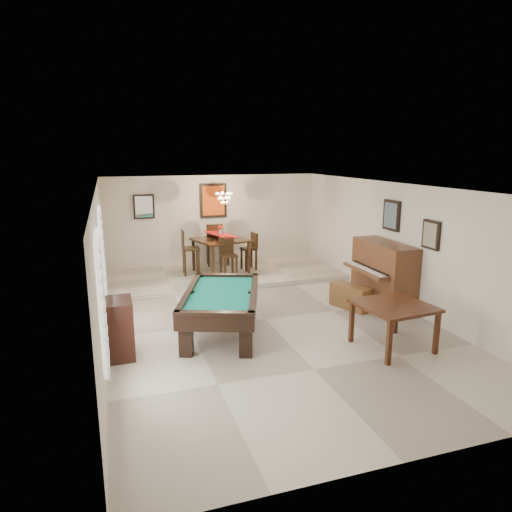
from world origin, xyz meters
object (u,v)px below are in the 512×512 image
dining_table (221,253)px  pool_table (222,313)px  upright_piano (377,275)px  dining_chair_north (214,244)px  dining_chair_west (191,252)px  flower_vase (220,230)px  dining_chair_south (229,259)px  piano_bench (351,297)px  chandelier (224,194)px  apothecary_chest (120,329)px  dining_chair_east (249,251)px  square_table (393,326)px

dining_table → pool_table: bearing=-103.5°
upright_piano → dining_chair_north: size_ratio=1.39×
dining_chair_north → dining_chair_west: dining_chair_north is taller
upright_piano → dining_table: size_ratio=1.35×
flower_vase → dining_chair_west: 0.96m
dining_chair_south → dining_chair_west: 1.09m
piano_bench → chandelier: 4.17m
apothecary_chest → dining_table: (2.69, 4.23, 0.15)m
pool_table → dining_chair_west: dining_chair_west is taller
flower_vase → dining_chair_east: 1.01m
apothecary_chest → chandelier: chandelier is taller
upright_piano → dining_chair_south: size_ratio=1.60×
pool_table → chandelier: bearing=94.4°
piano_bench → flower_vase: size_ratio=3.49×
dining_chair_north → chandelier: chandelier is taller
flower_vase → dining_chair_east: bearing=1.3°
dining_chair_south → dining_chair_west: (-0.81, 0.73, 0.07)m
dining_table → dining_chair_west: size_ratio=1.04×
apothecary_chest → dining_chair_north: 5.71m
dining_table → dining_chair_north: (0.00, 0.79, 0.09)m
dining_chair_east → dining_chair_west: bearing=-96.9°
pool_table → flower_vase: size_ratio=9.07×
square_table → dining_chair_west: (-2.45, 5.31, 0.32)m
piano_bench → dining_chair_west: dining_chair_west is taller
square_table → chandelier: chandelier is taller
piano_bench → dining_chair_north: dining_chair_north is taller
pool_table → square_table: bearing=-10.2°
upright_piano → flower_vase: 4.25m
pool_table → dining_chair_west: size_ratio=1.97×
upright_piano → dining_chair_east: bearing=118.6°
dining_table → dining_chair_east: 0.78m
square_table → dining_chair_east: 5.39m
square_table → dining_chair_west: dining_chair_west is taller
dining_chair_west → dining_chair_east: size_ratio=1.18×
square_table → dining_chair_south: (-1.64, 4.58, 0.25)m
dining_chair_north → dining_chair_east: (0.77, -0.77, -0.09)m
chandelier → pool_table: bearing=-105.2°
piano_bench → flower_vase: 3.99m
dining_chair_east → chandelier: (-0.70, -0.19, 1.58)m
dining_table → chandelier: (0.07, -0.17, 1.57)m
upright_piano → apothecary_chest: (-5.29, -0.92, -0.21)m
square_table → dining_table: bearing=107.4°
dining_chair_west → chandelier: bearing=-97.7°
dining_table → dining_chair_south: (0.03, -0.72, 0.01)m
apothecary_chest → chandelier: (2.77, 4.07, 1.72)m
upright_piano → flower_vase: (-2.59, 3.32, 0.57)m
square_table → upright_piano: upright_piano is taller
square_table → chandelier: (-1.59, 5.13, 1.82)m
upright_piano → dining_chair_north: (-2.59, 4.10, 0.03)m
pool_table → dining_chair_south: 3.25m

